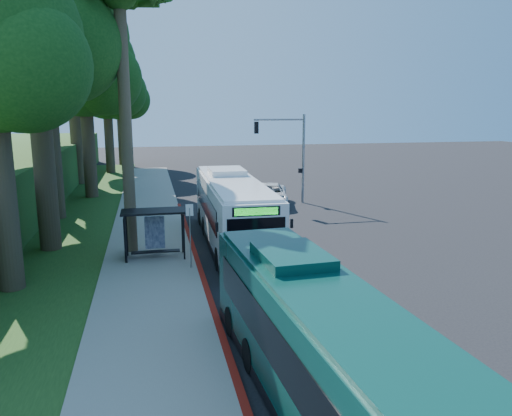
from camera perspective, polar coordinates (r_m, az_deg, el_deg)
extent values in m
plane|color=black|center=(29.59, 2.23, -3.35)|extent=(140.00, 140.00, 0.00)
cube|color=gray|center=(28.70, -12.07, -3.95)|extent=(4.50, 70.00, 0.12)
cube|color=maroon|center=(24.96, -6.71, -6.12)|extent=(0.25, 30.00, 0.13)
cube|color=#234719|center=(34.07, -21.74, -2.13)|extent=(8.00, 70.00, 0.06)
cube|color=black|center=(25.22, -11.58, -0.37)|extent=(3.20, 1.50, 0.10)
cube|color=black|center=(25.55, -14.72, -3.36)|extent=(0.06, 1.30, 2.20)
cube|color=navy|center=(26.18, -11.49, -2.74)|extent=(1.00, 0.12, 1.70)
cube|color=black|center=(25.61, -11.40, -4.91)|extent=(2.40, 0.40, 0.06)
cube|color=black|center=(26.12, -14.56, -3.02)|extent=(0.08, 0.08, 2.40)
cube|color=black|center=(26.14, -8.42, -2.76)|extent=(0.08, 0.08, 2.40)
cube|color=black|center=(24.96, -14.66, -3.70)|extent=(0.08, 0.08, 2.40)
cube|color=black|center=(24.98, -8.23, -3.43)|extent=(0.08, 0.08, 2.40)
cylinder|color=gray|center=(23.56, -7.52, -3.57)|extent=(0.06, 0.06, 3.00)
cube|color=white|center=(23.24, -7.61, -0.24)|extent=(0.35, 0.04, 0.55)
cylinder|color=gray|center=(39.75, 5.43, 5.58)|extent=(0.20, 0.20, 7.00)
cylinder|color=gray|center=(38.99, 2.67, 10.07)|extent=(4.00, 0.14, 0.14)
cube|color=black|center=(38.59, 0.04, 9.17)|extent=(0.30, 0.30, 0.90)
cube|color=black|center=(39.78, 5.06, 4.28)|extent=(0.25, 0.25, 0.35)
cylinder|color=#4C3F2D|center=(26.24, -14.64, 8.77)|extent=(0.60, 0.60, 13.00)
cylinder|color=#382B1E|center=(28.31, -23.15, 5.86)|extent=(1.10, 1.10, 10.50)
sphere|color=#103D11|center=(28.50, -24.23, 18.85)|extent=(8.00, 8.00, 8.00)
sphere|color=#103D11|center=(26.91, -21.07, 16.99)|extent=(5.60, 5.60, 5.60)
sphere|color=#103D11|center=(30.04, -26.24, 16.52)|extent=(5.20, 5.20, 5.20)
cylinder|color=#382B1E|center=(36.29, -22.46, 8.08)|extent=(1.18, 1.18, 11.90)
sphere|color=#103D11|center=(36.69, -23.39, 19.52)|extent=(10.00, 10.00, 10.00)
sphere|color=#103D11|center=(34.74, -20.29, 17.97)|extent=(7.00, 7.00, 7.00)
sphere|color=#103D11|center=(38.59, -25.42, 17.39)|extent=(6.50, 6.50, 6.50)
cylinder|color=#382B1E|center=(44.05, -18.62, 7.44)|extent=(1.06, 1.06, 9.80)
sphere|color=#103D11|center=(44.09, -19.14, 15.26)|extent=(8.40, 8.40, 8.40)
sphere|color=#103D11|center=(42.61, -16.93, 14.03)|extent=(5.88, 5.88, 5.88)
sphere|color=#103D11|center=(45.67, -20.73, 13.94)|extent=(5.46, 5.46, 5.46)
cylinder|color=#382B1E|center=(52.19, -19.93, 8.68)|extent=(1.14, 1.14, 11.20)
sphere|color=#103D11|center=(52.37, -20.46, 16.20)|extent=(9.60, 9.60, 9.60)
sphere|color=#103D11|center=(50.62, -18.36, 15.07)|extent=(6.72, 6.72, 6.72)
sphere|color=#103D11|center=(54.19, -21.95, 14.90)|extent=(6.24, 6.24, 6.24)
cylinder|color=#382B1E|center=(59.93, -16.47, 8.17)|extent=(1.02, 1.02, 9.10)
sphere|color=#103D11|center=(59.91, -16.78, 13.51)|extent=(8.00, 8.00, 8.00)
sphere|color=#103D11|center=(58.58, -15.22, 12.63)|extent=(5.60, 5.60, 5.60)
sphere|color=#103D11|center=(61.39, -17.97, 12.65)|extent=(5.20, 5.20, 5.20)
cylinder|color=#382B1E|center=(67.86, -15.12, 8.29)|extent=(0.98, 0.98, 8.40)
sphere|color=#103D11|center=(67.80, -15.36, 12.64)|extent=(7.00, 7.00, 7.00)
sphere|color=#103D11|center=(66.68, -14.13, 11.90)|extent=(4.90, 4.90, 4.90)
sphere|color=#103D11|center=(69.08, -16.31, 11.97)|extent=(4.55, 4.55, 4.55)
cylinder|color=#382B1E|center=(22.68, -27.03, 2.54)|extent=(1.02, 1.02, 9.10)
sphere|color=#103D11|center=(21.14, -25.06, 14.55)|extent=(5.04, 5.04, 5.04)
cube|color=white|center=(27.55, -2.69, -0.23)|extent=(3.06, 13.46, 3.19)
cube|color=black|center=(27.93, -2.65, -3.55)|extent=(3.09, 13.53, 0.39)
cube|color=black|center=(28.03, -2.86, 0.61)|extent=(3.08, 10.51, 1.23)
cube|color=black|center=(21.11, 0.01, -3.19)|extent=(2.51, 0.17, 1.57)
cube|color=black|center=(33.97, -4.37, 2.62)|extent=(2.28, 0.17, 1.12)
cube|color=#19E533|center=(20.85, 0.02, -0.37)|extent=(1.86, 0.14, 0.31)
cube|color=white|center=(27.26, -2.72, 3.16)|extent=(2.83, 12.79, 0.13)
cube|color=white|center=(29.43, -3.37, 4.15)|extent=(2.04, 2.83, 0.39)
cylinder|color=black|center=(23.62, -4.20, -5.84)|extent=(0.35, 1.12, 1.12)
cylinder|color=black|center=(24.05, 1.94, -5.50)|extent=(0.35, 1.12, 1.12)
cylinder|color=black|center=(32.66, -6.24, -0.98)|extent=(0.35, 1.12, 1.12)
cylinder|color=black|center=(32.97, -1.77, -0.79)|extent=(0.35, 1.12, 1.12)
cube|color=#0A372F|center=(13.04, 7.11, -15.05)|extent=(3.31, 12.24, 2.87)
cube|color=black|center=(13.77, 6.95, -20.60)|extent=(3.34, 12.30, 0.35)
cube|color=black|center=(13.34, 6.29, -13.07)|extent=(3.20, 9.58, 1.11)
cube|color=black|center=(18.19, -0.19, -6.02)|extent=(2.06, 0.25, 1.01)
cube|color=#0A372F|center=(12.45, 7.28, -8.92)|extent=(3.06, 11.62, 0.12)
cube|color=#0A372F|center=(14.17, 4.13, -5.56)|extent=(1.95, 2.63, 0.35)
cylinder|color=black|center=(17.23, -2.74, -12.81)|extent=(0.36, 1.03, 1.01)
cylinder|color=black|center=(17.85, 4.73, -11.95)|extent=(0.36, 1.03, 1.01)
imported|color=silver|center=(38.89, 1.51, 1.52)|extent=(4.06, 6.46, 1.67)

